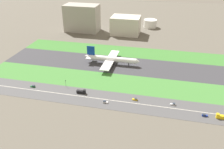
% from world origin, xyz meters
% --- Properties ---
extents(ground_plane, '(800.00, 800.00, 0.00)m').
position_xyz_m(ground_plane, '(0.00, 0.00, 0.00)').
color(ground_plane, '#5B564C').
extents(runway, '(280.00, 46.00, 0.10)m').
position_xyz_m(runway, '(0.00, 0.00, 0.05)').
color(runway, '#38383D').
rests_on(runway, ground_plane).
extents(grass_median_north, '(280.00, 36.00, 0.10)m').
position_xyz_m(grass_median_north, '(0.00, 41.00, 0.05)').
color(grass_median_north, '#3D7A33').
rests_on(grass_median_north, ground_plane).
extents(grass_median_south, '(280.00, 36.00, 0.10)m').
position_xyz_m(grass_median_south, '(0.00, -41.00, 0.05)').
color(grass_median_south, '#427F38').
rests_on(grass_median_south, ground_plane).
extents(highway, '(280.00, 28.00, 0.10)m').
position_xyz_m(highway, '(0.00, -73.00, 0.05)').
color(highway, '#4C4C4F').
rests_on(highway, ground_plane).
extents(highway_centerline, '(266.00, 0.50, 0.01)m').
position_xyz_m(highway_centerline, '(0.00, -73.00, 0.11)').
color(highway_centerline, silver).
rests_on(highway_centerline, highway).
extents(airliner, '(65.00, 56.00, 19.70)m').
position_xyz_m(airliner, '(-15.99, 0.00, 6.23)').
color(airliner, white).
rests_on(airliner, runway).
extents(car_4, '(4.40, 1.80, 2.00)m').
position_xyz_m(car_4, '(22.47, -68.00, 0.92)').
color(car_4, yellow).
rests_on(car_4, highway).
extents(car_3, '(4.40, 1.80, 2.00)m').
position_xyz_m(car_3, '(-2.05, -78.00, 0.92)').
color(car_3, silver).
rests_on(car_3, highway).
extents(car_2, '(4.40, 1.80, 2.00)m').
position_xyz_m(car_2, '(79.38, -78.00, 0.92)').
color(car_2, navy).
rests_on(car_2, highway).
extents(truck_0, '(8.40, 2.50, 4.00)m').
position_xyz_m(truck_0, '(91.73, -78.00, 1.67)').
color(truck_0, yellow).
rests_on(truck_0, highway).
extents(truck_1, '(8.40, 2.50, 4.00)m').
position_xyz_m(truck_1, '(-27.23, -68.00, 1.67)').
color(truck_1, black).
rests_on(truck_1, highway).
extents(car_1, '(4.40, 1.80, 2.00)m').
position_xyz_m(car_1, '(55.02, -68.00, 0.92)').
color(car_1, silver).
rests_on(car_1, highway).
extents(car_0, '(4.40, 1.80, 2.00)m').
position_xyz_m(car_0, '(-76.50, -68.00, 0.92)').
color(car_0, '#19662D').
rests_on(car_0, highway).
extents(traffic_light, '(0.36, 0.50, 7.20)m').
position_xyz_m(traffic_light, '(-45.94, -60.01, 4.29)').
color(traffic_light, '#4C4C51').
rests_on(traffic_light, highway).
extents(terminal_building, '(53.31, 29.96, 41.82)m').
position_xyz_m(terminal_building, '(-90.00, 114.00, 20.91)').
color(terminal_building, '#9E998E').
rests_on(terminal_building, ground_plane).
extents(hangar_building, '(43.60, 32.59, 27.24)m').
position_xyz_m(hangar_building, '(-19.10, 114.00, 13.62)').
color(hangar_building, beige).
rests_on(hangar_building, ground_plane).
extents(fuel_tank_west, '(22.22, 22.22, 13.11)m').
position_xyz_m(fuel_tank_west, '(15.32, 159.00, 6.55)').
color(fuel_tank_west, silver).
rests_on(fuel_tank_west, ground_plane).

